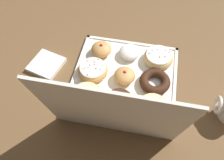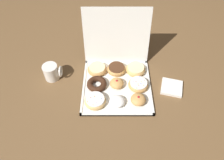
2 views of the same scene
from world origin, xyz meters
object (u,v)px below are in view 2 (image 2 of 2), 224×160
donut_box (116,86)px  jelly_filled_donut_4 (116,83)px  chocolate_frosted_donut_7 (116,69)px  napkin_stack (171,87)px  jelly_filled_donut_2 (138,99)px  sprinkle_donut_5 (138,84)px  powdered_filled_donut_1 (117,101)px  sprinkle_donut_0 (95,101)px  chocolate_cake_ring_donut_3 (96,84)px  glazed_ring_donut_6 (97,69)px  glazed_ring_donut_8 (135,69)px  coffee_mug (51,72)px

donut_box → jelly_filled_donut_4: (-0.00, 0.00, 0.03)m
chocolate_frosted_donut_7 → napkin_stack: (0.33, -0.13, -0.02)m
donut_box → jelly_filled_donut_2: bearing=-44.6°
sprinkle_donut_5 → chocolate_frosted_donut_7: 0.18m
powdered_filled_donut_1 → sprinkle_donut_0: bearing=177.7°
jelly_filled_donut_4 → napkin_stack: jelly_filled_donut_4 is taller
chocolate_cake_ring_donut_3 → sprinkle_donut_5: (0.24, -0.01, 0.00)m
sprinkle_donut_0 → chocolate_cake_ring_donut_3: 0.12m
glazed_ring_donut_6 → glazed_ring_donut_8: size_ratio=0.98×
glazed_ring_donut_6 → jelly_filled_donut_4: bearing=-44.1°
jelly_filled_donut_2 → coffee_mug: size_ratio=0.77×
glazed_ring_donut_6 → chocolate_frosted_donut_7: bearing=0.7°
chocolate_frosted_donut_7 → jelly_filled_donut_2: bearing=-63.1°
chocolate_cake_ring_donut_3 → napkin_stack: size_ratio=0.98×
chocolate_frosted_donut_7 → napkin_stack: size_ratio=0.96×
donut_box → napkin_stack: size_ratio=3.34×
glazed_ring_donut_8 → coffee_mug: bearing=-175.5°
glazed_ring_donut_8 → chocolate_cake_ring_donut_3: bearing=-154.3°
sprinkle_donut_5 → glazed_ring_donut_8: 0.12m
sprinkle_donut_0 → coffee_mug: size_ratio=1.10×
jelly_filled_donut_2 → jelly_filled_donut_4: size_ratio=1.03×
coffee_mug → napkin_stack: coffee_mug is taller
coffee_mug → napkin_stack: (0.72, -0.09, -0.04)m
jelly_filled_donut_4 → sprinkle_donut_5: (0.13, -0.01, -0.00)m
powdered_filled_donut_1 → jelly_filled_donut_4: (-0.00, 0.13, 0.00)m
donut_box → jelly_filled_donut_4: 0.03m
sprinkle_donut_0 → sprinkle_donut_5: bearing=25.0°
donut_box → glazed_ring_donut_8: (0.12, 0.12, 0.03)m
coffee_mug → jelly_filled_donut_4: bearing=-10.8°
jelly_filled_donut_2 → jelly_filled_donut_4: same height
jelly_filled_donut_4 → napkin_stack: 0.33m
sprinkle_donut_5 → coffee_mug: 0.53m
donut_box → coffee_mug: bearing=169.1°
powdered_filled_donut_1 → jelly_filled_donut_2: (0.12, 0.01, 0.00)m
jelly_filled_donut_4 → coffee_mug: 0.40m
glazed_ring_donut_8 → powdered_filled_donut_1: bearing=-116.2°
powdered_filled_donut_1 → jelly_filled_donut_2: 0.12m
donut_box → chocolate_frosted_donut_7: chocolate_frosted_donut_7 is taller
chocolate_cake_ring_donut_3 → glazed_ring_donut_6: (-0.00, 0.12, 0.00)m
chocolate_cake_ring_donut_3 → coffee_mug: coffee_mug is taller
glazed_ring_donut_8 → sprinkle_donut_5: bearing=-86.8°
jelly_filled_donut_4 → coffee_mug: size_ratio=0.75×
chocolate_cake_ring_donut_3 → napkin_stack: chocolate_cake_ring_donut_3 is taller
sprinkle_donut_0 → sprinkle_donut_5: same height
donut_box → glazed_ring_donut_8: glazed_ring_donut_8 is taller
chocolate_cake_ring_donut_3 → coffee_mug: bearing=165.1°
powdered_filled_donut_1 → sprinkle_donut_5: (0.13, 0.12, 0.00)m
donut_box → sprinkle_donut_0: 0.17m
jelly_filled_donut_4 → chocolate_frosted_donut_7: 0.12m
powdered_filled_donut_1 → glazed_ring_donut_8: same height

